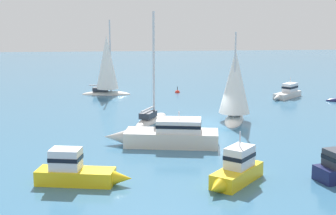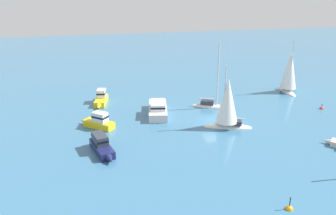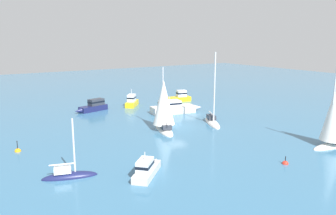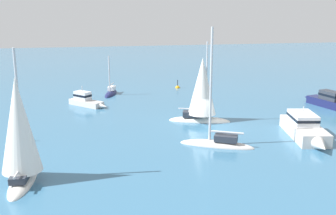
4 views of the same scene
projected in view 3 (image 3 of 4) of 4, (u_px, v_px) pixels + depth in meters
name	position (u px, v px, depth m)	size (l,w,h in m)	color
ground_plane	(176.00, 126.00, 44.26)	(160.00, 160.00, 0.00)	teal
launch	(174.00, 108.00, 51.86)	(3.56, 8.48, 2.54)	silver
launch_1	(178.00, 97.00, 61.16)	(2.34, 5.50, 2.02)	yellow
launch_2	(132.00, 101.00, 57.04)	(4.48, 4.04, 2.95)	yellow
sloop	(69.00, 176.00, 28.09)	(2.39, 4.66, 5.47)	#191E4C
motor_cruiser	(93.00, 106.00, 53.24)	(2.63, 5.72, 1.85)	#191E4C
sloop_1	(212.00, 121.00, 45.71)	(6.09, 3.98, 10.02)	silver
sloop_2	(334.00, 117.00, 35.38)	(2.77, 5.81, 9.06)	silver
yacht	(164.00, 108.00, 41.80)	(6.27, 3.46, 8.31)	silver
motor_cruiser_1	(147.00, 168.00, 28.41)	(4.46, 4.52, 2.25)	silver
channel_buoy	(18.00, 151.00, 34.48)	(0.64, 0.64, 1.44)	orange
mooring_buoy	(285.00, 164.00, 31.10)	(0.60, 0.60, 1.03)	red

